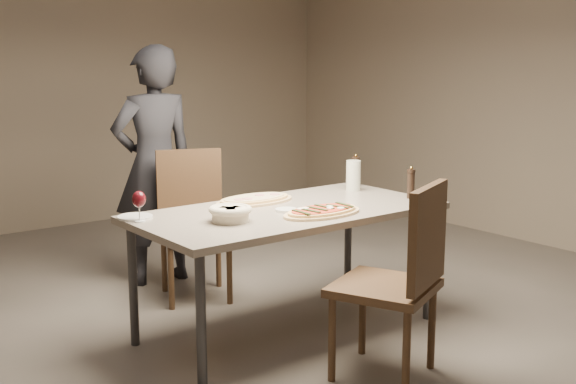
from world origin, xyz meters
TOP-DOWN VIEW (x-y plane):
  - room at (0.00, 0.00)m, footprint 7.00×7.00m
  - dining_table at (0.00, 0.00)m, footprint 1.80×0.90m
  - zucchini_pizza at (0.06, -0.23)m, footprint 0.51×0.28m
  - ham_pizza at (-0.04, 0.28)m, footprint 0.52×0.29m
  - bread_basket at (-0.44, -0.07)m, footprint 0.23×0.23m
  - oil_dish at (-0.05, -0.04)m, footprint 0.13×0.13m
  - pepper_mill_left at (0.80, -0.22)m, footprint 0.05×0.05m
  - pepper_mill_right at (0.83, 0.32)m, footprint 0.06×0.06m
  - carafe at (0.70, 0.20)m, footprint 0.10×0.10m
  - wine_glass at (-0.83, 0.23)m, footprint 0.07×0.07m
  - side_plate at (-0.81, 0.32)m, footprint 0.19×0.19m
  - chair_near at (0.06, -0.86)m, footprint 0.63×0.63m
  - chair_far at (-0.08, 0.96)m, footprint 0.61×0.61m
  - diner at (-0.15, 1.37)m, footprint 0.65×0.45m

SIDE VIEW (x-z plane):
  - chair_far at x=-0.08m, z-range 0.06..1.05m
  - chair_near at x=0.06m, z-range 0.06..1.08m
  - dining_table at x=0.00m, z-range 0.32..1.07m
  - side_plate at x=-0.81m, z-range 0.75..0.76m
  - oil_dish at x=-0.05m, z-range 0.75..0.76m
  - ham_pizza at x=-0.04m, z-range 0.75..0.78m
  - zucchini_pizza at x=0.06m, z-range 0.74..0.79m
  - bread_basket at x=-0.44m, z-range 0.76..0.84m
  - pepper_mill_left at x=0.80m, z-range 0.74..0.95m
  - carafe at x=0.70m, z-range 0.75..0.95m
  - diner at x=-0.15m, z-range 0.00..1.71m
  - pepper_mill_right at x=0.83m, z-range 0.74..0.96m
  - wine_glass at x=-0.83m, z-range 0.78..0.95m
  - room at x=0.00m, z-range -2.10..4.90m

